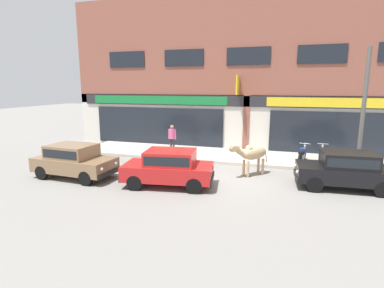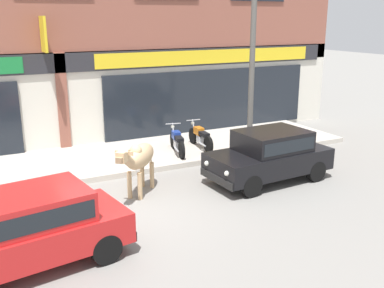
{
  "view_description": "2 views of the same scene",
  "coord_description": "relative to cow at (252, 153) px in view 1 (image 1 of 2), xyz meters",
  "views": [
    {
      "loc": [
        2.16,
        -12.31,
        3.96
      ],
      "look_at": [
        -1.95,
        1.0,
        1.24
      ],
      "focal_mm": 28.0,
      "sensor_mm": 36.0,
      "label": 1
    },
    {
      "loc": [
        -2.91,
        -9.65,
        4.49
      ],
      "look_at": [
        2.53,
        1.0,
        1.12
      ],
      "focal_mm": 42.0,
      "sensor_mm": 36.0,
      "label": 2
    }
  ],
  "objects": [
    {
      "name": "motorcycle_0",
      "position": [
        2.24,
        2.44,
        -0.45
      ],
      "size": [
        0.65,
        1.79,
        0.88
      ],
      "color": "black",
      "rests_on": "sidewalk"
    },
    {
      "name": "sidewalk",
      "position": [
        -0.9,
        3.12,
        -0.92
      ],
      "size": [
        19.0,
        3.49,
        0.17
      ],
      "primitive_type": "cube",
      "color": "#B7AFA3",
      "rests_on": "ground"
    },
    {
      "name": "car_1",
      "position": [
        3.65,
        -0.71,
        -0.19
      ],
      "size": [
        3.69,
        1.8,
        1.46
      ],
      "color": "black",
      "rests_on": "ground"
    },
    {
      "name": "car_0",
      "position": [
        -3.0,
        -2.44,
        -0.19
      ],
      "size": [
        3.76,
        2.1,
        1.46
      ],
      "color": "black",
      "rests_on": "ground"
    },
    {
      "name": "shop_building",
      "position": [
        -0.9,
        5.12,
        3.47
      ],
      "size": [
        23.0,
        1.4,
        9.37
      ],
      "color": "#8E5142",
      "rests_on": "ground"
    },
    {
      "name": "ground_plane",
      "position": [
        -0.9,
        -0.83,
        -1.01
      ],
      "size": [
        90.0,
        90.0,
        0.0
      ],
      "primitive_type": "plane",
      "color": "gray"
    },
    {
      "name": "utility_pole",
      "position": [
        4.57,
        1.67,
        1.88
      ],
      "size": [
        0.18,
        0.18,
        5.42
      ],
      "primitive_type": "cylinder",
      "color": "#595651",
      "rests_on": "sidewalk"
    },
    {
      "name": "car_2",
      "position": [
        -7.37,
        -2.6,
        -0.19
      ],
      "size": [
        3.68,
        1.79,
        1.46
      ],
      "color": "black",
      "rests_on": "ground"
    },
    {
      "name": "cow",
      "position": [
        0.0,
        0.0,
        0.0
      ],
      "size": [
        1.63,
        1.72,
        1.61
      ],
      "color": "tan",
      "rests_on": "ground"
    },
    {
      "name": "pedestrian",
      "position": [
        -4.77,
        2.57,
        0.15
      ],
      "size": [
        0.49,
        0.32,
        1.6
      ],
      "color": "#2D2D33",
      "rests_on": "sidewalk"
    },
    {
      "name": "motorcycle_1",
      "position": [
        3.2,
        2.62,
        -0.45
      ],
      "size": [
        0.52,
        1.81,
        0.88
      ],
      "color": "black",
      "rests_on": "sidewalk"
    }
  ]
}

